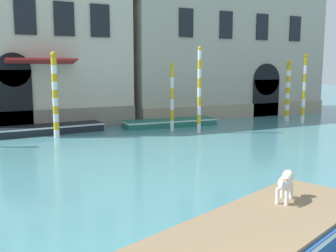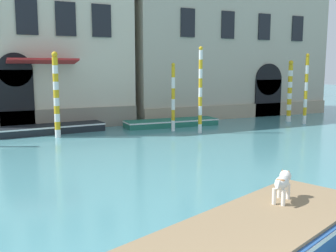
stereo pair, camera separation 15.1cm
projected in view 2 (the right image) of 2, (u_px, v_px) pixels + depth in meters
name	position (u px, v px, depth m)	size (l,w,h in m)	color
palazzo_left	(39.00, 24.00, 23.66)	(10.04, 7.40, 12.13)	beige
dog_on_deck	(282.00, 182.00, 8.11)	(0.77, 0.61, 0.60)	silver
boat_moored_near_palazzo	(50.00, 129.00, 20.82)	(5.75, 1.93, 0.45)	black
boat_moored_far	(171.00, 123.00, 23.31)	(5.67, 1.65, 0.40)	#1E6651
mooring_pole_0	(306.00, 89.00, 24.06)	(0.22, 0.22, 4.30)	white
mooring_pole_2	(56.00, 95.00, 19.31)	(0.29, 0.29, 4.23)	white
mooring_pole_3	(200.00, 90.00, 20.55)	(0.21, 0.21, 4.54)	white
mooring_pole_4	(173.00, 97.00, 21.31)	(0.20, 0.20, 3.71)	white
mooring_pole_5	(290.00, 91.00, 25.20)	(0.29, 0.29, 3.91)	white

